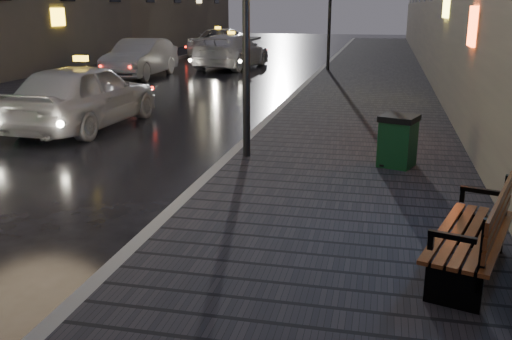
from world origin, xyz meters
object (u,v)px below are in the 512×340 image
(taxi_mid, at_px, (232,51))
(taxi_far, at_px, (218,42))
(bench, at_px, (478,234))
(taxi_near, at_px, (84,95))
(car_left_mid, at_px, (140,58))
(trash_bin, at_px, (398,141))

(taxi_mid, distance_m, taxi_far, 7.62)
(bench, bearing_deg, taxi_near, 157.57)
(bench, relative_size, taxi_near, 0.42)
(taxi_near, bearing_deg, taxi_far, -79.66)
(taxi_near, bearing_deg, taxi_mid, -86.69)
(bench, distance_m, car_left_mid, 20.74)
(trash_bin, xyz_separation_m, taxi_far, (-10.56, 24.48, 0.18))
(taxi_near, distance_m, car_left_mid, 10.78)
(trash_bin, height_order, car_left_mid, car_left_mid)
(trash_bin, xyz_separation_m, taxi_near, (-7.67, 2.54, 0.21))
(bench, height_order, trash_bin, bench)
(trash_bin, distance_m, taxi_near, 8.09)
(taxi_far, bearing_deg, bench, -68.93)
(car_left_mid, distance_m, taxi_mid, 5.34)
(bench, xyz_separation_m, trash_bin, (-0.77, 4.41, -0.02))
(bench, bearing_deg, car_left_mid, 140.51)
(trash_bin, distance_m, taxi_far, 26.66)
(trash_bin, bearing_deg, bench, -60.58)
(bench, height_order, taxi_far, taxi_far)
(taxi_near, relative_size, taxi_mid, 0.86)
(taxi_far, bearing_deg, car_left_mid, -90.93)
(bench, bearing_deg, taxi_far, 128.41)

